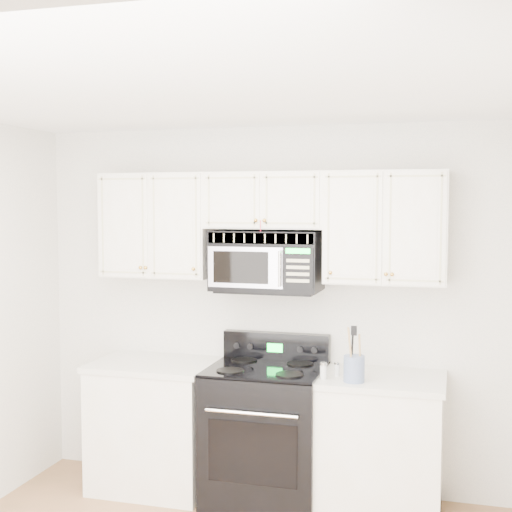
% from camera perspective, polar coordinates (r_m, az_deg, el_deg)
% --- Properties ---
extents(room, '(3.51, 3.51, 2.61)m').
position_cam_1_polar(room, '(3.54, -5.80, -8.12)').
color(room, '#9E6A46').
rests_on(room, ground).
extents(base_cabinet_left, '(0.86, 0.65, 0.92)m').
position_cam_1_polar(base_cabinet_left, '(5.35, -8.10, -13.54)').
color(base_cabinet_left, white).
rests_on(base_cabinet_left, ground).
extents(base_cabinet_right, '(0.86, 0.65, 0.92)m').
position_cam_1_polar(base_cabinet_right, '(4.95, 9.72, -15.04)').
color(base_cabinet_right, white).
rests_on(base_cabinet_right, ground).
extents(range, '(0.78, 0.71, 1.12)m').
position_cam_1_polar(range, '(5.05, 0.81, -13.89)').
color(range, black).
rests_on(range, ground).
extents(upper_cabinets, '(2.44, 0.37, 0.75)m').
position_cam_1_polar(upper_cabinets, '(4.96, 0.90, 2.84)').
color(upper_cabinets, white).
rests_on(upper_cabinets, ground).
extents(microwave, '(0.75, 0.43, 0.41)m').
position_cam_1_polar(microwave, '(4.95, 0.87, -0.36)').
color(microwave, black).
rests_on(microwave, ground).
extents(utensil_crock, '(0.13, 0.13, 0.36)m').
position_cam_1_polar(utensil_crock, '(4.63, 7.85, -8.87)').
color(utensil_crock, slate).
rests_on(utensil_crock, base_cabinet_right).
extents(shaker_salt, '(0.04, 0.04, 0.09)m').
position_cam_1_polar(shaker_salt, '(4.78, 6.49, -8.96)').
color(shaker_salt, silver).
rests_on(shaker_salt, base_cabinet_right).
extents(shaker_pepper, '(0.05, 0.05, 0.11)m').
position_cam_1_polar(shaker_pepper, '(4.68, 5.41, -9.11)').
color(shaker_pepper, silver).
rests_on(shaker_pepper, base_cabinet_right).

